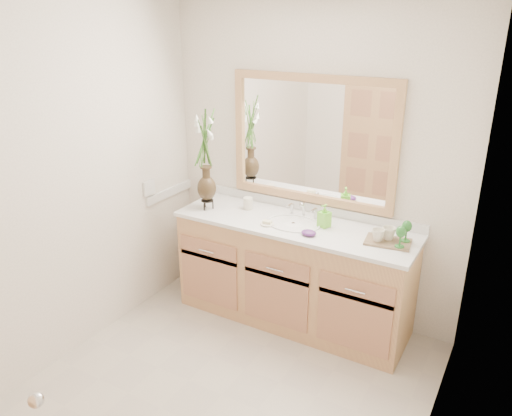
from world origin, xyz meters
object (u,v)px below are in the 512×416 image
Objects in this scene: flower_vase at (205,149)px; soap_bottle at (324,217)px; tray at (388,242)px; tumbler at (248,203)px.

soap_bottle is (0.95, 0.13, -0.42)m from flower_vase.
flower_vase is at bearing 175.73° from tray.
flower_vase is at bearing -151.47° from tumbler.
tumbler is 0.67m from soap_bottle.
flower_vase is 0.55m from tumbler.
soap_bottle is 0.51× the size of tray.
soap_bottle is at bearing -2.29° from tumbler.
flower_vase is at bearing -150.79° from soap_bottle.
tumbler is 0.31× the size of tray.
tumbler is at bearing -160.79° from soap_bottle.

